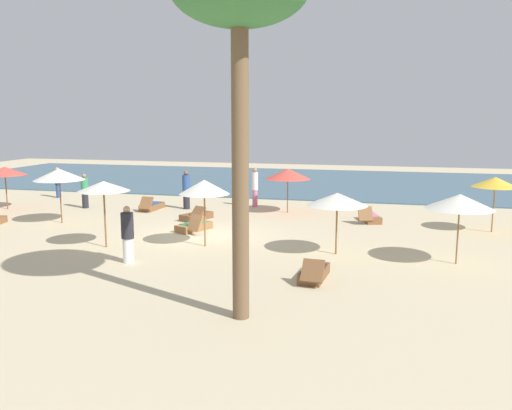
% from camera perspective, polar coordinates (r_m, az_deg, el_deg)
% --- Properties ---
extents(ground_plane, '(60.00, 60.00, 0.00)m').
position_cam_1_polar(ground_plane, '(19.83, -5.78, -3.27)').
color(ground_plane, beige).
extents(ocean_water, '(48.00, 16.00, 0.06)m').
position_cam_1_polar(ocean_water, '(36.06, 3.38, 2.58)').
color(ocean_water, '#3D6075').
rests_on(ocean_water, ground_plane).
extents(umbrella_0, '(1.70, 1.70, 2.27)m').
position_cam_1_polar(umbrella_0, '(17.84, -5.56, 1.93)').
color(umbrella_0, olive).
rests_on(umbrella_0, ground_plane).
extents(umbrella_1, '(2.05, 2.05, 2.25)m').
position_cam_1_polar(umbrella_1, '(23.17, -20.35, 3.09)').
color(umbrella_1, brown).
rests_on(umbrella_1, ground_plane).
extents(umbrella_2, '(1.96, 1.96, 2.02)m').
position_cam_1_polar(umbrella_2, '(27.71, -25.32, 3.31)').
color(umbrella_2, brown).
rests_on(umbrella_2, ground_plane).
extents(umbrella_3, '(1.74, 1.74, 2.24)m').
position_cam_1_polar(umbrella_3, '(18.34, -16.03, 1.94)').
color(umbrella_3, brown).
rests_on(umbrella_3, ground_plane).
extents(umbrella_5, '(2.06, 2.06, 2.02)m').
position_cam_1_polar(umbrella_5, '(24.15, 3.43, 3.35)').
color(umbrella_5, brown).
rests_on(umbrella_5, ground_plane).
extents(umbrella_6, '(1.71, 1.71, 2.11)m').
position_cam_1_polar(umbrella_6, '(21.91, 24.25, 2.25)').
color(umbrella_6, olive).
rests_on(umbrella_6, ground_plane).
extents(umbrella_7, '(1.98, 1.98, 2.11)m').
position_cam_1_polar(umbrella_7, '(16.72, 21.01, 0.35)').
color(umbrella_7, brown).
rests_on(umbrella_7, ground_plane).
extents(umbrella_8, '(1.92, 1.92, 1.98)m').
position_cam_1_polar(umbrella_8, '(16.95, 8.70, 0.61)').
color(umbrella_8, brown).
rests_on(umbrella_8, ground_plane).
extents(lounger_0, '(1.22, 1.72, 0.75)m').
position_cam_1_polar(lounger_0, '(20.60, -6.66, -2.29)').
color(lounger_0, olive).
rests_on(lounger_0, ground_plane).
extents(lounger_2, '(0.68, 1.71, 0.70)m').
position_cam_1_polar(lounger_2, '(25.53, -11.14, -0.12)').
color(lounger_2, brown).
rests_on(lounger_2, ground_plane).
extents(lounger_3, '(0.71, 1.73, 0.69)m').
position_cam_1_polar(lounger_3, '(14.59, 6.23, -7.25)').
color(lounger_3, brown).
rests_on(lounger_3, ground_plane).
extents(lounger_4, '(1.23, 1.79, 0.67)m').
position_cam_1_polar(lounger_4, '(22.76, -6.39, -1.18)').
color(lounger_4, brown).
rests_on(lounger_4, ground_plane).
extents(lounger_5, '(1.03, 1.77, 0.71)m').
position_cam_1_polar(lounger_5, '(22.77, 12.13, -1.31)').
color(lounger_5, brown).
rests_on(lounger_5, ground_plane).
extents(person_0, '(0.34, 0.34, 1.91)m').
position_cam_1_polar(person_0, '(25.76, -0.11, 1.98)').
color(person_0, '#D17299').
rests_on(person_0, ground_plane).
extents(person_1, '(0.37, 0.37, 1.83)m').
position_cam_1_polar(person_1, '(25.42, -7.48, 1.64)').
color(person_1, '#26262D').
rests_on(person_1, ground_plane).
extents(person_2, '(0.39, 0.39, 1.66)m').
position_cam_1_polar(person_2, '(26.75, -17.88, 1.45)').
color(person_2, '#26262D').
rests_on(person_2, ground_plane).
extents(person_3, '(0.42, 0.42, 1.65)m').
position_cam_1_polar(person_3, '(30.64, -20.46, 2.29)').
color(person_3, '#2D4C8C').
rests_on(person_3, ground_plane).
extents(person_4, '(0.49, 0.49, 1.73)m').
position_cam_1_polar(person_4, '(16.40, -13.59, -3.09)').
color(person_4, white).
rests_on(person_4, ground_plane).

